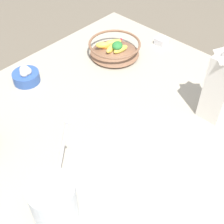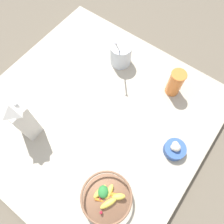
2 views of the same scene
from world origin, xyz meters
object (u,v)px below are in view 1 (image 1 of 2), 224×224
at_px(milk_carton, 221,83).
at_px(garlic_bowl, 26,76).
at_px(fruit_bowl, 114,48).
at_px(spice_jar, 161,41).
at_px(yogurt_tub, 53,200).

xyz_separation_m(milk_carton, garlic_bowl, (-0.62, -0.33, -0.12)).
height_order(fruit_bowl, milk_carton, milk_carton).
relative_size(fruit_bowl, spice_jar, 4.55).
xyz_separation_m(fruit_bowl, garlic_bowl, (-0.13, -0.36, -0.01)).
bearing_deg(milk_carton, fruit_bowl, 176.51).
relative_size(milk_carton, yogurt_tub, 1.07).
bearing_deg(garlic_bowl, spice_jar, 68.91).
distance_m(yogurt_tub, garlic_bowl, 0.58).
height_order(fruit_bowl, garlic_bowl, fruit_bowl).
height_order(yogurt_tub, garlic_bowl, yogurt_tub).
xyz_separation_m(milk_carton, spice_jar, (-0.40, 0.24, -0.13)).
height_order(yogurt_tub, spice_jar, yogurt_tub).
bearing_deg(yogurt_tub, fruit_bowl, 121.02).
bearing_deg(fruit_bowl, milk_carton, -3.49).
bearing_deg(spice_jar, yogurt_tub, -71.04).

